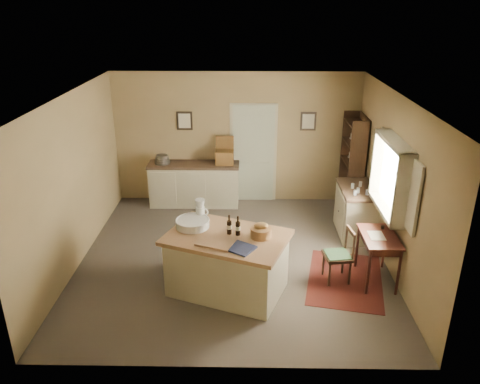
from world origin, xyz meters
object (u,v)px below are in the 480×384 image
(writing_desk, at_px, (379,242))
(right_cabinet, at_px, (356,211))
(sideboard, at_px, (195,183))
(work_island, at_px, (227,262))
(desk_chair, at_px, (337,256))
(shelving_unit, at_px, (355,164))

(writing_desk, height_order, right_cabinet, right_cabinet)
(sideboard, height_order, writing_desk, sideboard)
(work_island, distance_m, right_cabinet, 2.91)
(work_island, height_order, writing_desk, work_island)
(writing_desk, bearing_deg, desk_chair, -179.43)
(writing_desk, relative_size, desk_chair, 1.00)
(work_island, xyz_separation_m, desk_chair, (1.66, 0.30, -0.07))
(right_cabinet, bearing_deg, desk_chair, -111.23)
(sideboard, xyz_separation_m, right_cabinet, (3.06, -1.27, -0.02))
(writing_desk, distance_m, shelving_unit, 2.64)
(desk_chair, bearing_deg, work_island, -178.06)
(sideboard, bearing_deg, desk_chair, -48.88)
(work_island, relative_size, desk_chair, 2.35)
(sideboard, bearing_deg, shelving_unit, -3.56)
(desk_chair, xyz_separation_m, right_cabinet, (0.60, 1.54, 0.04))
(sideboard, relative_size, writing_desk, 2.22)
(sideboard, xyz_separation_m, writing_desk, (3.06, -2.81, 0.18))
(work_island, bearing_deg, sideboard, 125.30)
(sideboard, xyz_separation_m, shelving_unit, (3.21, -0.20, 0.49))
(sideboard, distance_m, desk_chair, 3.74)
(sideboard, distance_m, shelving_unit, 3.26)
(work_island, relative_size, right_cabinet, 1.79)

